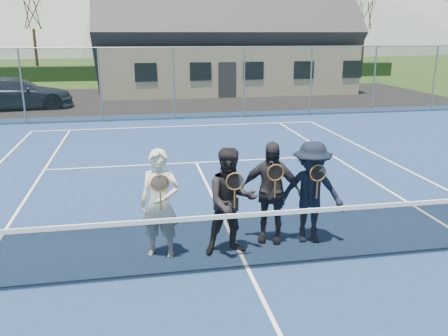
# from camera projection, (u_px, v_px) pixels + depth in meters

# --- Properties ---
(ground) EXTENTS (220.00, 220.00, 0.00)m
(ground) POSITION_uv_depth(u_px,v_px,m) (165.00, 99.00, 26.31)
(ground) COLOR #2C4A1A
(ground) RESTS_ON ground
(court_surface) EXTENTS (30.00, 30.00, 0.02)m
(court_surface) POSITION_uv_depth(u_px,v_px,m) (248.00, 270.00, 7.40)
(court_surface) COLOR navy
(court_surface) RESTS_ON ground
(tarmac_carpark) EXTENTS (40.00, 12.00, 0.01)m
(tarmac_carpark) POSITION_uv_depth(u_px,v_px,m) (91.00, 101.00, 25.60)
(tarmac_carpark) COLOR black
(tarmac_carpark) RESTS_ON ground
(hedge_row) EXTENTS (40.00, 1.20, 1.10)m
(hedge_row) POSITION_uv_depth(u_px,v_px,m) (155.00, 72.00, 37.50)
(hedge_row) COLOR black
(hedge_row) RESTS_ON ground
(hill_west) EXTENTS (110.00, 110.00, 18.00)m
(hill_west) POSITION_uv_depth(u_px,v_px,m) (7.00, 3.00, 90.34)
(hill_west) COLOR slate
(hill_west) RESTS_ON ground
(hill_east) EXTENTS (90.00, 90.00, 14.00)m
(hill_east) POSITION_uv_depth(u_px,v_px,m) (391.00, 16.00, 104.90)
(hill_east) COLOR #55665C
(hill_east) RESTS_ON ground
(car_c) EXTENTS (5.46, 2.84, 1.51)m
(car_c) POSITION_uv_depth(u_px,v_px,m) (16.00, 93.00, 22.82)
(car_c) COLOR #1C2539
(car_c) RESTS_ON ground
(court_markings) EXTENTS (11.03, 23.83, 0.01)m
(court_markings) POSITION_uv_depth(u_px,v_px,m) (248.00, 269.00, 7.40)
(court_markings) COLOR white
(court_markings) RESTS_ON court_surface
(tennis_net) EXTENTS (11.68, 0.08, 1.10)m
(tennis_net) POSITION_uv_depth(u_px,v_px,m) (248.00, 239.00, 7.25)
(tennis_net) COLOR slate
(tennis_net) RESTS_ON ground
(perimeter_fence) EXTENTS (30.07, 0.07, 3.02)m
(perimeter_fence) POSITION_uv_depth(u_px,v_px,m) (174.00, 84.00, 19.74)
(perimeter_fence) COLOR slate
(perimeter_fence) RESTS_ON ground
(clubhouse) EXTENTS (15.60, 8.20, 7.70)m
(clubhouse) POSITION_uv_depth(u_px,v_px,m) (223.00, 26.00, 29.69)
(clubhouse) COLOR beige
(clubhouse) RESTS_ON ground
(tree_b) EXTENTS (3.20, 3.20, 7.77)m
(tree_b) POSITION_uv_depth(u_px,v_px,m) (31.00, 2.00, 35.42)
(tree_b) COLOR #3B2315
(tree_b) RESTS_ON ground
(tree_c) EXTENTS (3.20, 3.20, 7.77)m
(tree_c) POSITION_uv_depth(u_px,v_px,m) (178.00, 3.00, 37.35)
(tree_c) COLOR #392814
(tree_c) RESTS_ON ground
(tree_d) EXTENTS (3.20, 3.20, 7.77)m
(tree_d) POSITION_uv_depth(u_px,v_px,m) (299.00, 5.00, 39.10)
(tree_d) COLOR #3D2816
(tree_d) RESTS_ON ground
(tree_e) EXTENTS (3.20, 3.20, 7.77)m
(tree_e) POSITION_uv_depth(u_px,v_px,m) (366.00, 5.00, 40.15)
(tree_e) COLOR #341E13
(tree_e) RESTS_ON ground
(player_a) EXTENTS (0.76, 0.62, 1.80)m
(player_a) POSITION_uv_depth(u_px,v_px,m) (160.00, 204.00, 7.64)
(player_a) COLOR beige
(player_a) RESTS_ON court_surface
(player_b) EXTENTS (0.91, 0.72, 1.80)m
(player_b) POSITION_uv_depth(u_px,v_px,m) (231.00, 202.00, 7.74)
(player_b) COLOR black
(player_b) RESTS_ON court_surface
(player_c) EXTENTS (1.14, 0.81, 1.80)m
(player_c) POSITION_uv_depth(u_px,v_px,m) (270.00, 192.00, 8.20)
(player_c) COLOR #242328
(player_c) RESTS_ON court_surface
(player_d) EXTENTS (1.28, 0.90, 1.80)m
(player_d) POSITION_uv_depth(u_px,v_px,m) (311.00, 192.00, 8.18)
(player_d) COLOR black
(player_d) RESTS_ON court_surface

